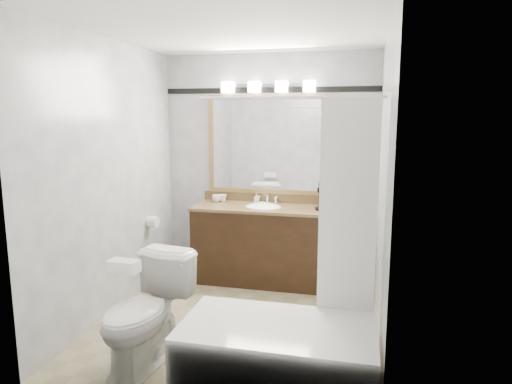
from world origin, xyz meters
TOP-DOWN VIEW (x-y plane):
  - room at (0.00, 0.00)m, footprint 2.42×2.62m
  - vanity at (0.00, 1.02)m, footprint 1.53×0.58m
  - mirror at (0.00, 1.28)m, footprint 1.40×0.04m
  - vanity_light_bar at (0.00, 1.23)m, footprint 1.02×0.14m
  - accent_stripe at (0.00, 1.29)m, footprint 2.40×0.01m
  - bathtub at (0.55, -0.90)m, footprint 1.30×0.75m
  - tp_roll at (-1.14, 0.66)m, footprint 0.11×0.12m
  - toilet at (-0.47, -0.86)m, footprint 0.57×0.85m
  - tissue_box at (-0.47, -1.12)m, footprint 0.20×0.12m
  - coffee_maker at (0.66, 1.04)m, footprint 0.17×0.22m
  - cup_left at (-0.58, 1.16)m, footprint 0.13×0.13m
  - cup_right at (-0.52, 1.19)m, footprint 0.10×0.10m
  - soap_bottle_a at (-0.12, 1.21)m, footprint 0.05×0.05m
  - soap_bar at (-0.03, 1.13)m, footprint 0.09×0.07m

SIDE VIEW (x-z plane):
  - bathtub at x=0.55m, z-range -0.70..1.26m
  - toilet at x=-0.47m, z-range 0.00..0.81m
  - vanity at x=0.00m, z-range -0.04..0.93m
  - tp_roll at x=-1.14m, z-range 0.64..0.76m
  - tissue_box at x=-0.47m, z-range 0.81..0.89m
  - soap_bar at x=-0.03m, z-range 0.85..0.87m
  - cup_left at x=-0.58m, z-range 0.85..0.93m
  - cup_right at x=-0.52m, z-range 0.85..0.93m
  - soap_bottle_a at x=-0.12m, z-range 0.85..0.96m
  - coffee_maker at x=0.66m, z-range 0.85..1.19m
  - room at x=0.00m, z-range -0.01..2.51m
  - mirror at x=0.00m, z-range 0.95..2.05m
  - accent_stripe at x=0.00m, z-range 2.07..2.13m
  - vanity_light_bar at x=0.00m, z-range 2.07..2.19m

